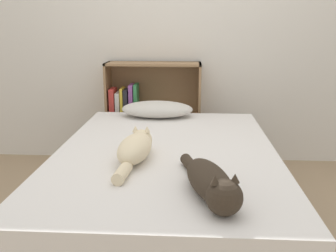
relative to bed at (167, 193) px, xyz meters
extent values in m
plane|color=#997F60|center=(0.00, 0.00, -0.26)|extent=(8.00, 8.00, 0.00)
cube|color=silver|center=(0.00, 1.34, 0.99)|extent=(8.00, 0.06, 2.50)
cube|color=#333338|center=(0.00, 0.00, -0.11)|extent=(1.28, 1.87, 0.30)
cube|color=silver|center=(0.00, 0.00, 0.15)|extent=(1.24, 1.81, 0.23)
ellipsoid|color=beige|center=(-0.12, 0.76, 0.33)|extent=(0.54, 0.29, 0.12)
ellipsoid|color=beige|center=(-0.15, -0.19, 0.34)|extent=(0.20, 0.38, 0.13)
sphere|color=beige|center=(-0.14, -0.03, 0.33)|extent=(0.12, 0.12, 0.12)
cone|color=beige|center=(-0.17, -0.03, 0.40)|extent=(0.04, 0.04, 0.03)
cone|color=beige|center=(-0.11, -0.03, 0.40)|extent=(0.04, 0.04, 0.03)
cylinder|color=beige|center=(-0.18, -0.43, 0.30)|extent=(0.07, 0.17, 0.06)
ellipsoid|color=#33281E|center=(0.21, -0.58, 0.34)|extent=(0.26, 0.44, 0.13)
sphere|color=#33281E|center=(0.26, -0.74, 0.34)|extent=(0.14, 0.14, 0.14)
cone|color=#33281E|center=(0.30, -0.73, 0.42)|extent=(0.04, 0.04, 0.03)
cone|color=#33281E|center=(0.23, -0.75, 0.42)|extent=(0.04, 0.04, 0.03)
cylinder|color=#33281E|center=(0.14, -0.31, 0.30)|extent=(0.10, 0.19, 0.06)
cube|color=#8E6B47|center=(-0.58, 1.17, 0.19)|extent=(0.02, 0.26, 0.91)
cube|color=#8E6B47|center=(0.21, 1.17, 0.19)|extent=(0.02, 0.26, 0.91)
cube|color=#8E6B47|center=(-0.19, 1.17, -0.25)|extent=(0.81, 0.26, 0.02)
cube|color=#8E6B47|center=(-0.19, 1.17, 0.64)|extent=(0.81, 0.26, 0.02)
cube|color=#8E6B47|center=(-0.19, 1.17, 0.19)|extent=(0.77, 0.26, 0.02)
cube|color=#8E6B47|center=(-0.19, 1.29, 0.19)|extent=(0.81, 0.02, 0.91)
cube|color=#B7332D|center=(-0.54, 1.13, 0.31)|extent=(0.04, 0.16, 0.23)
cube|color=beige|center=(-0.49, 1.13, 0.30)|extent=(0.04, 0.16, 0.19)
cube|color=gold|center=(-0.45, 1.13, 0.32)|extent=(0.02, 0.16, 0.23)
cube|color=#232328|center=(-0.42, 1.13, 0.31)|extent=(0.04, 0.16, 0.22)
cube|color=#8C4C99|center=(-0.37, 1.13, 0.33)|extent=(0.03, 0.16, 0.26)
cube|color=#337F47|center=(-0.33, 1.13, 0.33)|extent=(0.03, 0.16, 0.27)
camera|label=1|loc=(0.13, -2.03, 0.97)|focal=40.00mm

